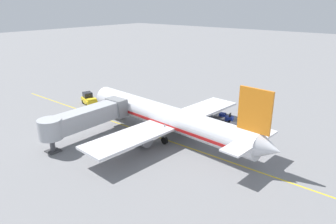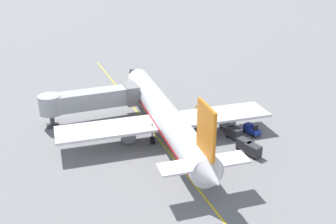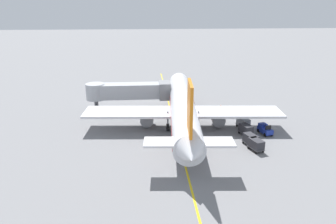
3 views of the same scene
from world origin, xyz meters
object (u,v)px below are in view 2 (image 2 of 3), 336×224
object	(u,v)px
pushback_tractor	(134,78)
ground_crew_wing_walker	(192,114)
ground_crew_loader	(196,109)
baggage_tug_lead	(251,130)
safety_cone_nose_left	(160,102)
parked_airliner	(165,116)
baggage_cart_third_in_train	(245,144)
baggage_cart_tail_end	(253,149)
baggage_cart_front	(227,124)
baggage_cart_second_in_train	(234,132)
jet_bridge	(90,99)

from	to	relation	value
pushback_tractor	ground_crew_wing_walker	world-z (taller)	pushback_tractor
ground_crew_loader	baggage_tug_lead	bearing A→B (deg)	-64.10
ground_crew_wing_walker	safety_cone_nose_left	world-z (taller)	ground_crew_wing_walker
pushback_tractor	parked_airliner	bearing A→B (deg)	-95.77
pushback_tractor	baggage_cart_third_in_train	distance (m)	31.32
pushback_tractor	baggage_cart_tail_end	bearing A→B (deg)	-79.10
baggage_cart_front	baggage_cart_third_in_train	bearing A→B (deg)	-98.21
safety_cone_nose_left	pushback_tractor	bearing A→B (deg)	96.70
parked_airliner	baggage_cart_third_in_train	xyz separation A→B (m)	(8.38, -7.74, -2.24)
baggage_cart_tail_end	ground_crew_loader	distance (m)	14.74
baggage_cart_second_in_train	baggage_cart_tail_end	xyz separation A→B (m)	(-0.28, -5.24, 0.00)
jet_bridge	baggage_cart_third_in_train	xyz separation A→B (m)	(17.02, -16.93, -2.51)
ground_crew_wing_walker	safety_cone_nose_left	size ratio (longest dim) A/B	2.86
baggage_cart_second_in_train	baggage_tug_lead	bearing A→B (deg)	4.00
parked_airliner	baggage_cart_front	size ratio (longest dim) A/B	12.56
pushback_tractor	baggage_cart_tail_end	world-z (taller)	pushback_tractor
baggage_cart_tail_end	ground_crew_loader	bearing A→B (deg)	94.91
safety_cone_nose_left	baggage_tug_lead	bearing A→B (deg)	-62.70
parked_airliner	baggage_cart_third_in_train	bearing A→B (deg)	-42.71
ground_crew_loader	baggage_cart_third_in_train	bearing A→B (deg)	-85.26
pushback_tractor	baggage_tug_lead	world-z (taller)	pushback_tractor
baggage_cart_front	ground_crew_wing_walker	distance (m)	6.11
baggage_cart_front	safety_cone_nose_left	world-z (taller)	baggage_cart_front
baggage_cart_third_in_train	ground_crew_loader	world-z (taller)	ground_crew_loader
parked_airliner	jet_bridge	distance (m)	12.62
baggage_tug_lead	baggage_cart_second_in_train	xyz separation A→B (m)	(-2.95, -0.21, 0.24)
pushback_tractor	baggage_cart_third_in_train	bearing A→B (deg)	-78.85
baggage_cart_tail_end	ground_crew_wing_walker	world-z (taller)	ground_crew_wing_walker
baggage_cart_second_in_train	ground_crew_wing_walker	distance (m)	8.40
parked_airliner	baggage_cart_tail_end	distance (m)	12.90
jet_bridge	baggage_tug_lead	bearing A→B (deg)	-32.76
pushback_tractor	ground_crew_loader	bearing A→B (deg)	-74.29
baggage_cart_front	ground_crew_loader	bearing A→B (deg)	106.57
baggage_cart_second_in_train	ground_crew_wing_walker	size ratio (longest dim) A/B	1.76
baggage_cart_front	baggage_cart_tail_end	bearing A→B (deg)	-95.24
baggage_cart_second_in_train	baggage_cart_third_in_train	world-z (taller)	same
baggage_cart_front	ground_crew_loader	xyz separation A→B (m)	(-1.99, 6.70, 0.00)
jet_bridge	baggage_tug_lead	distance (m)	24.44
pushback_tractor	baggage_cart_front	bearing A→B (deg)	-74.05
safety_cone_nose_left	baggage_cart_second_in_train	bearing A→B (deg)	-71.98
baggage_cart_front	safety_cone_nose_left	size ratio (longest dim) A/B	5.04
baggage_cart_tail_end	baggage_cart_front	bearing A→B (deg)	84.76
parked_airliner	jet_bridge	world-z (taller)	parked_airliner
baggage_cart_tail_end	ground_crew_wing_walker	size ratio (longest dim) A/B	1.76
baggage_tug_lead	safety_cone_nose_left	bearing A→B (deg)	117.30
baggage_cart_front	baggage_cart_third_in_train	world-z (taller)	same
pushback_tractor	ground_crew_loader	size ratio (longest dim) A/B	2.89
pushback_tractor	baggage_cart_third_in_train	world-z (taller)	pushback_tractor
pushback_tractor	baggage_cart_second_in_train	world-z (taller)	pushback_tractor
ground_crew_wing_walker	parked_airliner	bearing A→B (deg)	-148.02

